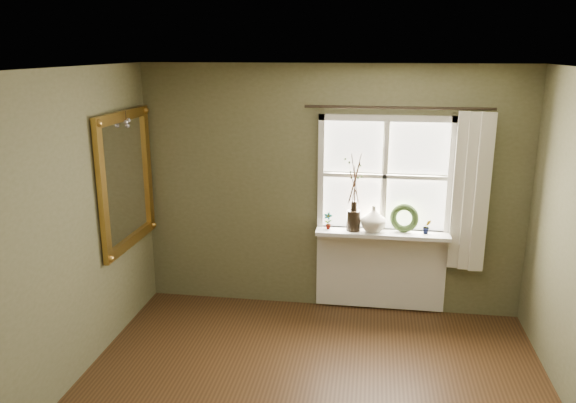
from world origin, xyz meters
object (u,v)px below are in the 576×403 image
Objects in this scene: dark_jug at (354,220)px; gilt_mirror at (126,180)px; cream_vase at (373,219)px; wreath at (404,221)px.

gilt_mirror is at bearing -167.54° from dark_jug.
cream_vase is 2.51m from gilt_mirror.
gilt_mirror is (-2.42, -0.49, 0.44)m from cream_vase.
gilt_mirror is (-2.22, -0.49, 0.47)m from dark_jug.
gilt_mirror reaches higher than cream_vase.
dark_jug is 0.79× the size of cream_vase.
wreath is at bearing 7.33° from cream_vase.
cream_vase is 0.31m from wreath.
cream_vase reaches higher than wreath.
cream_vase is (0.20, 0.00, 0.03)m from dark_jug.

